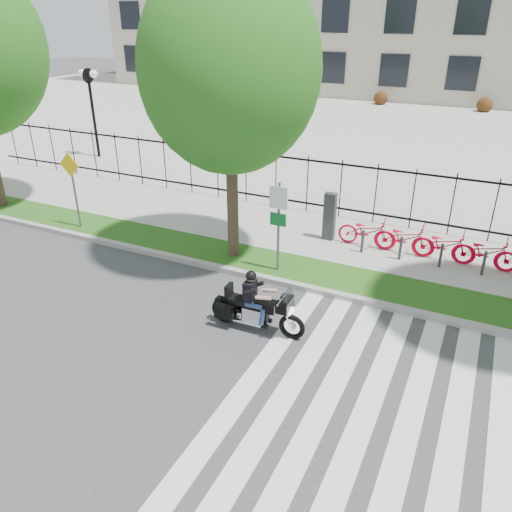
% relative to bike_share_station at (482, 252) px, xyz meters
% --- Properties ---
extents(ground, '(120.00, 120.00, 0.00)m').
position_rel_bike_share_station_xyz_m(ground, '(-5.90, -7.20, -0.62)').
color(ground, '#38383B').
rests_on(ground, ground).
extents(curb, '(60.00, 0.20, 0.15)m').
position_rel_bike_share_station_xyz_m(curb, '(-5.90, -3.10, -0.54)').
color(curb, '#9B9892').
rests_on(curb, ground).
extents(grass_verge, '(60.00, 1.50, 0.15)m').
position_rel_bike_share_station_xyz_m(grass_verge, '(-5.90, -2.25, -0.54)').
color(grass_verge, '#204D13').
rests_on(grass_verge, ground).
extents(sidewalk, '(60.00, 3.50, 0.15)m').
position_rel_bike_share_station_xyz_m(sidewalk, '(-5.90, 0.25, -0.54)').
color(sidewalk, '#ACA8A1').
rests_on(sidewalk, ground).
extents(plaza, '(80.00, 34.00, 0.10)m').
position_rel_bike_share_station_xyz_m(plaza, '(-5.90, 17.80, -0.57)').
color(plaza, '#ACA8A1').
rests_on(plaza, ground).
extents(crosswalk_stripes, '(5.70, 8.00, 0.01)m').
position_rel_bike_share_station_xyz_m(crosswalk_stripes, '(-1.07, -7.20, -0.61)').
color(crosswalk_stripes, silver).
rests_on(crosswalk_stripes, ground).
extents(iron_fence, '(30.00, 0.06, 2.00)m').
position_rel_bike_share_station_xyz_m(iron_fence, '(-5.90, 2.00, 0.53)').
color(iron_fence, black).
rests_on(iron_fence, sidewalk).
extents(lamp_post_left, '(1.06, 0.70, 4.25)m').
position_rel_bike_share_station_xyz_m(lamp_post_left, '(-17.90, 4.80, 2.59)').
color(lamp_post_left, black).
rests_on(lamp_post_left, ground).
extents(street_tree_1, '(4.63, 4.63, 7.80)m').
position_rel_bike_share_station_xyz_m(street_tree_1, '(-6.57, -2.25, 4.66)').
color(street_tree_1, '#3D2C21').
rests_on(street_tree_1, grass_verge).
extents(bike_share_station, '(8.85, 0.85, 1.50)m').
position_rel_bike_share_station_xyz_m(bike_share_station, '(0.00, 0.00, 0.00)').
color(bike_share_station, '#2D2D33').
rests_on(bike_share_station, sidewalk).
extents(sign_pole_regulatory, '(0.50, 0.09, 2.50)m').
position_rel_bike_share_station_xyz_m(sign_pole_regulatory, '(-5.01, -2.62, 1.12)').
color(sign_pole_regulatory, '#59595B').
rests_on(sign_pole_regulatory, grass_verge).
extents(sign_pole_warning, '(0.78, 0.09, 2.49)m').
position_rel_bike_share_station_xyz_m(sign_pole_warning, '(-12.14, -2.62, 1.13)').
color(sign_pole_warning, '#59595B').
rests_on(sign_pole_warning, grass_verge).
extents(motorcycle_rider, '(2.31, 0.68, 1.78)m').
position_rel_bike_share_station_xyz_m(motorcycle_rider, '(-4.39, -5.26, -0.02)').
color(motorcycle_rider, black).
rests_on(motorcycle_rider, ground).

